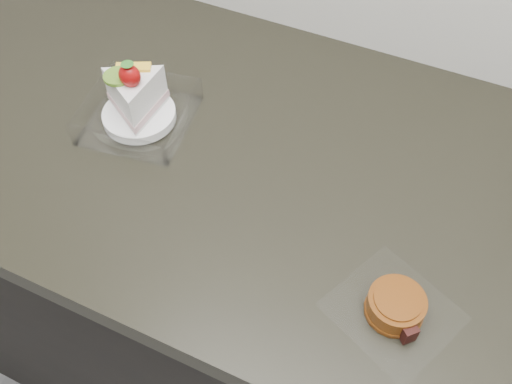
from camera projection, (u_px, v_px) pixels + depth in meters
name	position (u px, v px, depth m)	size (l,w,h in m)	color
counter	(327.00, 324.00, 1.17)	(2.04, 0.64, 0.90)	black
cake_tray	(137.00, 106.00, 0.87)	(0.18, 0.18, 0.12)	white
mooncake_wrap	(396.00, 307.00, 0.69)	(0.18, 0.18, 0.03)	white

